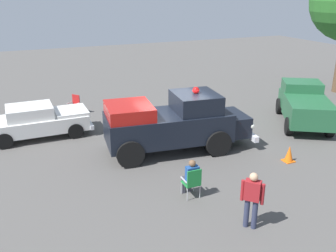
% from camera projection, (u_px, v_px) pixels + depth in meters
% --- Properties ---
extents(ground_plane, '(60.00, 60.00, 0.00)m').
position_uv_depth(ground_plane, '(171.00, 147.00, 15.51)').
color(ground_plane, '#514F4C').
extents(vintage_fire_truck, '(2.93, 6.16, 2.59)m').
position_uv_depth(vintage_fire_truck, '(174.00, 122.00, 14.83)').
color(vintage_fire_truck, black).
rests_on(vintage_fire_truck, ground).
extents(classic_hot_rod, '(1.92, 4.37, 1.46)m').
position_uv_depth(classic_hot_rod, '(39.00, 121.00, 16.39)').
color(classic_hot_rod, black).
rests_on(classic_hot_rod, ground).
extents(parked_pickup, '(5.03, 4.05, 1.90)m').
position_uv_depth(parked_pickup, '(304.00, 104.00, 17.91)').
color(parked_pickup, black).
rests_on(parked_pickup, ground).
extents(lawn_chair_near_truck, '(0.50, 0.52, 1.02)m').
position_uv_depth(lawn_chair_near_truck, '(193.00, 181.00, 11.56)').
color(lawn_chair_near_truck, '#B7BABF').
rests_on(lawn_chair_near_truck, ground).
extents(lawn_chair_by_car, '(0.69, 0.69, 1.02)m').
position_uv_depth(lawn_chair_by_car, '(75.00, 103.00, 19.41)').
color(lawn_chair_by_car, '#B7BABF').
rests_on(lawn_chair_by_car, ground).
extents(lawn_chair_spare, '(0.62, 0.62, 1.02)m').
position_uv_depth(lawn_chair_spare, '(121.00, 116.00, 17.50)').
color(lawn_chair_spare, '#B7BABF').
rests_on(lawn_chair_spare, ground).
extents(spectator_seated, '(0.54, 0.40, 1.29)m').
position_uv_depth(spectator_seated, '(191.00, 176.00, 11.64)').
color(spectator_seated, '#383842').
rests_on(spectator_seated, ground).
extents(spectator_standing, '(0.54, 0.51, 1.68)m').
position_uv_depth(spectator_standing, '(252.00, 197.00, 9.99)').
color(spectator_standing, '#2D334C').
rests_on(spectator_standing, ground).
extents(traffic_cone, '(0.40, 0.40, 0.64)m').
position_uv_depth(traffic_cone, '(289.00, 154.00, 14.14)').
color(traffic_cone, orange).
rests_on(traffic_cone, ground).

